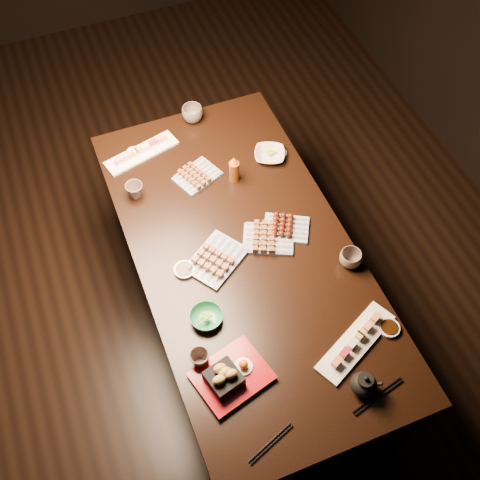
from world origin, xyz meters
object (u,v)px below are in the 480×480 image
at_px(teacup_mid_right, 350,259).
at_px(teacup_far_left, 135,191).
at_px(teacup_near_left, 200,359).
at_px(teapot, 364,383).
at_px(condiment_bottle, 234,169).
at_px(tempura_tray, 232,372).
at_px(sushi_platter_far, 141,151).
at_px(yakitori_plate_left, 197,174).
at_px(dining_table, 244,295).
at_px(yakitori_plate_center, 216,257).
at_px(sushi_platter_near, 356,340).
at_px(teacup_far_right, 192,114).
at_px(edamame_bowl_green, 206,318).
at_px(yakitori_plate_right, 268,236).
at_px(edamame_bowl_cream, 270,155).

bearing_deg(teacup_mid_right, teacup_far_left, 136.93).
bearing_deg(teacup_near_left, teacup_far_left, 90.07).
relative_size(teapot, condiment_bottle, 0.80).
height_order(tempura_tray, condiment_bottle, condiment_bottle).
height_order(tempura_tray, teapot, same).
relative_size(sushi_platter_far, yakitori_plate_left, 1.85).
relative_size(dining_table, teacup_far_left, 22.63).
bearing_deg(yakitori_plate_left, yakitori_plate_center, -122.30).
distance_m(dining_table, sushi_platter_near, 0.72).
bearing_deg(teacup_far_right, sushi_platter_near, -82.53).
height_order(edamame_bowl_green, teacup_near_left, teacup_near_left).
bearing_deg(teacup_mid_right, sushi_platter_near, -113.95).
height_order(teacup_far_left, teacup_far_right, teacup_far_right).
distance_m(edamame_bowl_green, teacup_far_left, 0.72).
height_order(sushi_platter_near, condiment_bottle, condiment_bottle).
distance_m(edamame_bowl_green, teapot, 0.65).
bearing_deg(condiment_bottle, teapot, -86.46).
bearing_deg(sushi_platter_near, edamame_bowl_green, 122.68).
bearing_deg(teacup_far_left, tempura_tray, -84.67).
relative_size(sushi_platter_far, teapot, 3.12).
relative_size(sushi_platter_near, teacup_mid_right, 4.13).
xyz_separation_m(yakitori_plate_left, condiment_bottle, (0.16, -0.07, 0.05)).
height_order(teacup_far_right, condiment_bottle, condiment_bottle).
xyz_separation_m(dining_table, teacup_near_left, (-0.34, -0.41, 0.41)).
bearing_deg(tempura_tray, edamame_bowl_green, 76.67).
xyz_separation_m(yakitori_plate_right, teacup_mid_right, (0.27, -0.24, 0.01)).
xyz_separation_m(edamame_bowl_cream, teapot, (-0.14, -1.18, 0.03)).
height_order(teacup_mid_right, teapot, teapot).
distance_m(teacup_near_left, teacup_mid_right, 0.75).
height_order(teacup_far_right, teapot, teapot).
xyz_separation_m(yakitori_plate_center, tempura_tray, (-0.13, -0.51, 0.02)).
bearing_deg(tempura_tray, edamame_bowl_cream, 44.73).
height_order(sushi_platter_far, teapot, teapot).
height_order(sushi_platter_far, yakitori_plate_right, yakitori_plate_right).
bearing_deg(teacup_far_left, teapot, -66.30).
xyz_separation_m(yakitori_plate_right, teapot, (0.06, -0.74, 0.02)).
relative_size(edamame_bowl_green, condiment_bottle, 0.89).
height_order(tempura_tray, teacup_mid_right, tempura_tray).
xyz_separation_m(dining_table, sushi_platter_far, (-0.25, 0.71, 0.40)).
distance_m(dining_table, teacup_mid_right, 0.61).
relative_size(edamame_bowl_cream, teacup_mid_right, 1.54).
xyz_separation_m(yakitori_plate_left, edamame_bowl_cream, (0.36, -0.01, -0.01)).
distance_m(dining_table, teapot, 0.86).
bearing_deg(teacup_far_right, teacup_mid_right, -72.59).
distance_m(edamame_bowl_green, teacup_near_left, 0.18).
xyz_separation_m(teacup_near_left, condiment_bottle, (0.45, 0.80, 0.04)).
bearing_deg(edamame_bowl_cream, teacup_near_left, -127.28).
bearing_deg(condiment_bottle, sushi_platter_near, -82.09).
relative_size(dining_table, sushi_platter_near, 4.69).
bearing_deg(tempura_tray, sushi_platter_near, -20.09).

